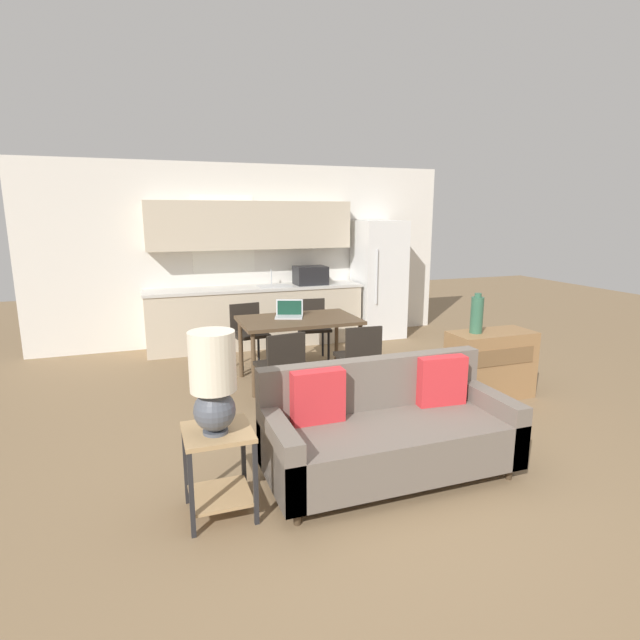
# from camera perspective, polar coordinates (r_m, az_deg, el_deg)

# --- Properties ---
(ground_plane) EXTENTS (20.00, 20.00, 0.00)m
(ground_plane) POSITION_cam_1_polar(r_m,az_deg,el_deg) (3.91, 7.43, -18.27)
(ground_plane) COLOR #7F6647
(wall_back) EXTENTS (6.40, 0.07, 2.70)m
(wall_back) POSITION_cam_1_polar(r_m,az_deg,el_deg) (7.80, -8.08, 7.43)
(wall_back) COLOR silver
(wall_back) RESTS_ON ground_plane
(kitchen_counter) EXTENTS (3.22, 0.65, 2.15)m
(kitchen_counter) POSITION_cam_1_polar(r_m,az_deg,el_deg) (7.57, -7.34, 3.42)
(kitchen_counter) COLOR beige
(kitchen_counter) RESTS_ON ground_plane
(refrigerator) EXTENTS (0.71, 0.74, 1.86)m
(refrigerator) POSITION_cam_1_polar(r_m,az_deg,el_deg) (8.13, 6.71, 4.65)
(refrigerator) COLOR white
(refrigerator) RESTS_ON ground_plane
(dining_table) EXTENTS (1.38, 0.86, 0.76)m
(dining_table) POSITION_cam_1_polar(r_m,az_deg,el_deg) (5.87, -2.46, -0.50)
(dining_table) COLOR brown
(dining_table) RESTS_ON ground_plane
(couch) EXTENTS (1.88, 0.80, 0.86)m
(couch) POSITION_cam_1_polar(r_m,az_deg,el_deg) (3.93, 7.57, -12.43)
(couch) COLOR #3D2D1E
(couch) RESTS_ON ground_plane
(side_table) EXTENTS (0.44, 0.44, 0.60)m
(side_table) POSITION_cam_1_polar(r_m,az_deg,el_deg) (3.46, -11.50, -15.22)
(side_table) COLOR tan
(side_table) RESTS_ON ground_plane
(table_lamp) EXTENTS (0.29, 0.29, 0.67)m
(table_lamp) POSITION_cam_1_polar(r_m,az_deg,el_deg) (3.21, -12.11, -6.74)
(table_lamp) COLOR #4C515B
(table_lamp) RESTS_ON side_table
(credenza) EXTENTS (0.92, 0.44, 0.73)m
(credenza) POSITION_cam_1_polar(r_m,az_deg,el_deg) (5.75, 18.87, -4.82)
(credenza) COLOR olive
(credenza) RESTS_ON ground_plane
(vase) EXTENTS (0.13, 0.13, 0.43)m
(vase) POSITION_cam_1_polar(r_m,az_deg,el_deg) (5.52, 17.48, 0.60)
(vase) COLOR #336047
(vase) RESTS_ON credenza
(dining_chair_near_left) EXTENTS (0.47, 0.47, 0.82)m
(dining_chair_near_left) POSITION_cam_1_polar(r_m,az_deg,el_deg) (5.07, -4.43, -5.04)
(dining_chair_near_left) COLOR black
(dining_chair_near_left) RESTS_ON ground_plane
(dining_chair_far_left) EXTENTS (0.47, 0.47, 0.82)m
(dining_chair_far_left) POSITION_cam_1_polar(r_m,az_deg,el_deg) (6.53, -8.19, -1.24)
(dining_chair_far_left) COLOR black
(dining_chair_far_left) RESTS_ON ground_plane
(dining_chair_near_right) EXTENTS (0.45, 0.45, 0.82)m
(dining_chair_near_right) POSITION_cam_1_polar(r_m,az_deg,el_deg) (5.37, 4.49, -4.06)
(dining_chair_near_right) COLOR black
(dining_chair_near_right) RESTS_ON ground_plane
(dining_chair_far_right) EXTENTS (0.47, 0.47, 0.82)m
(dining_chair_far_right) POSITION_cam_1_polar(r_m,az_deg,el_deg) (6.80, -0.87, -0.58)
(dining_chair_far_right) COLOR black
(dining_chair_far_right) RESTS_ON ground_plane
(laptop) EXTENTS (0.39, 0.35, 0.20)m
(laptop) POSITION_cam_1_polar(r_m,az_deg,el_deg) (5.95, -3.54, 0.82)
(laptop) COLOR #B7BABC
(laptop) RESTS_ON dining_table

